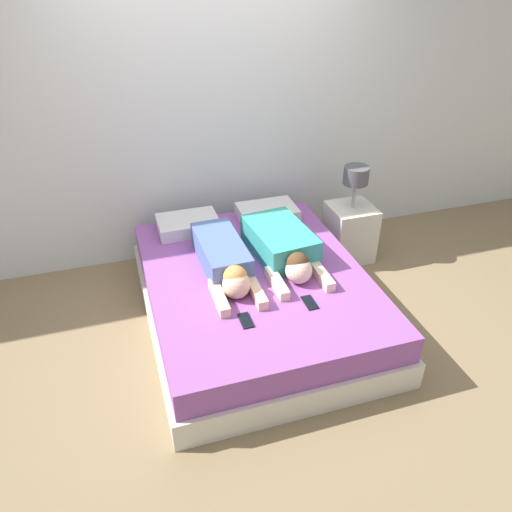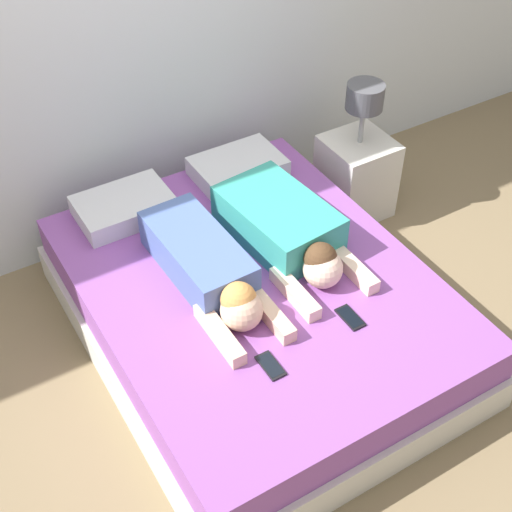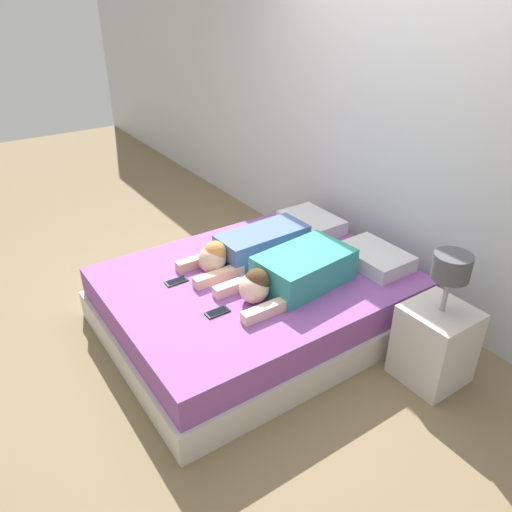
{
  "view_description": "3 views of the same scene",
  "coord_description": "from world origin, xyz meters",
  "px_view_note": "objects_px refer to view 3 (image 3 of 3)",
  "views": [
    {
      "loc": [
        -0.91,
        -2.88,
        2.49
      ],
      "look_at": [
        0.0,
        0.0,
        0.56
      ],
      "focal_mm": 35.0,
      "sensor_mm": 36.0,
      "label": 1
    },
    {
      "loc": [
        -1.28,
        -2.13,
        2.85
      ],
      "look_at": [
        0.0,
        0.0,
        0.56
      ],
      "focal_mm": 50.0,
      "sensor_mm": 36.0,
      "label": 2
    },
    {
      "loc": [
        2.44,
        -1.66,
        2.22
      ],
      "look_at": [
        0.0,
        0.0,
        0.56
      ],
      "focal_mm": 35.0,
      "sensor_mm": 36.0,
      "label": 3
    }
  ],
  "objects_px": {
    "bed": "(256,300)",
    "person_right": "(294,272)",
    "pillow_head_left": "(311,223)",
    "nightstand": "(436,338)",
    "person_left": "(249,247)",
    "pillow_head_right": "(374,257)",
    "cell_phone_left": "(176,281)",
    "cell_phone_right": "(217,312)"
  },
  "relations": [
    {
      "from": "cell_phone_right",
      "to": "pillow_head_right",
      "type": "bearing_deg",
      "value": 84.77
    },
    {
      "from": "pillow_head_left",
      "to": "cell_phone_left",
      "type": "height_order",
      "value": "pillow_head_left"
    },
    {
      "from": "nightstand",
      "to": "cell_phone_left",
      "type": "bearing_deg",
      "value": -139.91
    },
    {
      "from": "person_right",
      "to": "nightstand",
      "type": "distance_m",
      "value": 0.97
    },
    {
      "from": "bed",
      "to": "cell_phone_left",
      "type": "relative_size",
      "value": 13.29
    },
    {
      "from": "bed",
      "to": "cell_phone_right",
      "type": "distance_m",
      "value": 0.55
    },
    {
      "from": "cell_phone_right",
      "to": "nightstand",
      "type": "xyz_separation_m",
      "value": [
        0.83,
        1.04,
        -0.12
      ]
    },
    {
      "from": "pillow_head_left",
      "to": "pillow_head_right",
      "type": "bearing_deg",
      "value": 0.0
    },
    {
      "from": "pillow_head_right",
      "to": "cell_phone_left",
      "type": "bearing_deg",
      "value": -114.21
    },
    {
      "from": "person_right",
      "to": "cell_phone_left",
      "type": "bearing_deg",
      "value": -127.69
    },
    {
      "from": "pillow_head_left",
      "to": "cell_phone_left",
      "type": "xyz_separation_m",
      "value": [
        0.12,
        -1.28,
        -0.05
      ]
    },
    {
      "from": "pillow_head_left",
      "to": "pillow_head_right",
      "type": "relative_size",
      "value": 1.0
    },
    {
      "from": "bed",
      "to": "person_right",
      "type": "relative_size",
      "value": 2.19
    },
    {
      "from": "person_left",
      "to": "person_right",
      "type": "bearing_deg",
      "value": 5.39
    },
    {
      "from": "bed",
      "to": "nightstand",
      "type": "distance_m",
      "value": 1.23
    },
    {
      "from": "pillow_head_right",
      "to": "person_left",
      "type": "distance_m",
      "value": 0.9
    },
    {
      "from": "pillow_head_right",
      "to": "cell_phone_left",
      "type": "relative_size",
      "value": 3.26
    },
    {
      "from": "person_right",
      "to": "cell_phone_right",
      "type": "relative_size",
      "value": 6.07
    },
    {
      "from": "person_left",
      "to": "person_right",
      "type": "relative_size",
      "value": 1.05
    },
    {
      "from": "cell_phone_left",
      "to": "nightstand",
      "type": "height_order",
      "value": "nightstand"
    },
    {
      "from": "pillow_head_left",
      "to": "person_left",
      "type": "xyz_separation_m",
      "value": [
        0.14,
        -0.7,
        0.04
      ]
    },
    {
      "from": "person_right",
      "to": "pillow_head_right",
      "type": "bearing_deg",
      "value": 81.93
    },
    {
      "from": "bed",
      "to": "pillow_head_left",
      "type": "xyz_separation_m",
      "value": [
        -0.35,
        0.78,
        0.27
      ]
    },
    {
      "from": "person_right",
      "to": "nightstand",
      "type": "xyz_separation_m",
      "value": [
        0.82,
        0.47,
        -0.22
      ]
    },
    {
      "from": "person_left",
      "to": "cell_phone_right",
      "type": "height_order",
      "value": "person_left"
    },
    {
      "from": "bed",
      "to": "person_left",
      "type": "xyz_separation_m",
      "value": [
        -0.21,
        0.08,
        0.31
      ]
    },
    {
      "from": "pillow_head_left",
      "to": "cell_phone_right",
      "type": "height_order",
      "value": "pillow_head_left"
    },
    {
      "from": "bed",
      "to": "pillow_head_right",
      "type": "relative_size",
      "value": 4.08
    },
    {
      "from": "pillow_head_right",
      "to": "nightstand",
      "type": "relative_size",
      "value": 0.57
    },
    {
      "from": "bed",
      "to": "person_right",
      "type": "xyz_separation_m",
      "value": [
        0.26,
        0.13,
        0.32
      ]
    },
    {
      "from": "pillow_head_right",
      "to": "nightstand",
      "type": "bearing_deg",
      "value": -14.71
    },
    {
      "from": "nightstand",
      "to": "cell_phone_right",
      "type": "bearing_deg",
      "value": -128.66
    },
    {
      "from": "bed",
      "to": "nightstand",
      "type": "xyz_separation_m",
      "value": [
        1.07,
        0.6,
        0.1
      ]
    },
    {
      "from": "bed",
      "to": "cell_phone_left",
      "type": "height_order",
      "value": "cell_phone_left"
    },
    {
      "from": "pillow_head_left",
      "to": "person_left",
      "type": "distance_m",
      "value": 0.72
    },
    {
      "from": "pillow_head_left",
      "to": "cell_phone_left",
      "type": "bearing_deg",
      "value": -84.48
    },
    {
      "from": "pillow_head_right",
      "to": "person_left",
      "type": "height_order",
      "value": "person_left"
    },
    {
      "from": "person_right",
      "to": "cell_phone_left",
      "type": "xyz_separation_m",
      "value": [
        -0.48,
        -0.63,
        -0.1
      ]
    },
    {
      "from": "bed",
      "to": "cell_phone_left",
      "type": "xyz_separation_m",
      "value": [
        -0.23,
        -0.5,
        0.22
      ]
    },
    {
      "from": "pillow_head_right",
      "to": "bed",
      "type": "bearing_deg",
      "value": -114.06
    },
    {
      "from": "cell_phone_right",
      "to": "person_right",
      "type": "bearing_deg",
      "value": 88.04
    },
    {
      "from": "pillow_head_right",
      "to": "cell_phone_right",
      "type": "bearing_deg",
      "value": -95.23
    }
  ]
}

